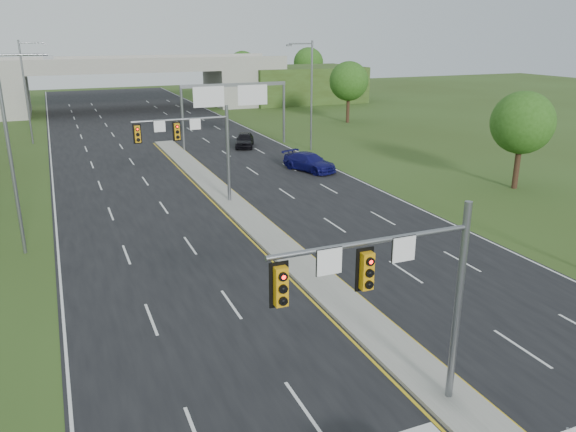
# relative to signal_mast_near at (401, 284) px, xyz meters

# --- Properties ---
(ground) EXTENTS (240.00, 240.00, 0.00)m
(ground) POSITION_rel_signal_mast_near_xyz_m (2.26, 0.07, -4.73)
(ground) COLOR #314317
(ground) RESTS_ON ground
(road) EXTENTS (24.00, 160.00, 0.02)m
(road) POSITION_rel_signal_mast_near_xyz_m (2.26, 35.07, -4.72)
(road) COLOR black
(road) RESTS_ON ground
(median) EXTENTS (2.00, 54.00, 0.16)m
(median) POSITION_rel_signal_mast_near_xyz_m (2.26, 23.07, -4.63)
(median) COLOR gray
(median) RESTS_ON road
(lane_markings) EXTENTS (23.72, 160.00, 0.01)m
(lane_markings) POSITION_rel_signal_mast_near_xyz_m (1.66, 28.99, -4.70)
(lane_markings) COLOR gold
(lane_markings) RESTS_ON road
(signal_mast_near) EXTENTS (6.62, 0.60, 7.00)m
(signal_mast_near) POSITION_rel_signal_mast_near_xyz_m (0.00, 0.00, 0.00)
(signal_mast_near) COLOR slate
(signal_mast_near) RESTS_ON ground
(signal_mast_far) EXTENTS (6.62, 0.60, 7.00)m
(signal_mast_far) POSITION_rel_signal_mast_near_xyz_m (0.00, 25.00, 0.00)
(signal_mast_far) COLOR slate
(signal_mast_far) RESTS_ON ground
(sign_gantry) EXTENTS (11.58, 0.44, 6.67)m
(sign_gantry) POSITION_rel_signal_mast_near_xyz_m (8.95, 44.99, 0.51)
(sign_gantry) COLOR slate
(sign_gantry) RESTS_ON ground
(overpass) EXTENTS (80.00, 14.00, 8.10)m
(overpass) POSITION_rel_signal_mast_near_xyz_m (2.26, 80.07, -1.17)
(overpass) COLOR gray
(overpass) RESTS_ON ground
(lightpole_l_mid) EXTENTS (2.85, 0.25, 11.00)m
(lightpole_l_mid) POSITION_rel_signal_mast_near_xyz_m (-11.03, 20.07, 1.38)
(lightpole_l_mid) COLOR slate
(lightpole_l_mid) RESTS_ON ground
(lightpole_l_far) EXTENTS (2.85, 0.25, 11.00)m
(lightpole_l_far) POSITION_rel_signal_mast_near_xyz_m (-11.03, 55.07, 1.38)
(lightpole_l_far) COLOR slate
(lightpole_l_far) RESTS_ON ground
(lightpole_r_far) EXTENTS (2.85, 0.25, 11.00)m
(lightpole_r_far) POSITION_rel_signal_mast_near_xyz_m (15.56, 40.07, 1.38)
(lightpole_r_far) COLOR slate
(lightpole_r_far) RESTS_ON ground
(tree_r_near) EXTENTS (4.80, 4.80, 7.60)m
(tree_r_near) POSITION_rel_signal_mast_near_xyz_m (24.26, 20.07, 0.45)
(tree_r_near) COLOR #382316
(tree_r_near) RESTS_ON ground
(tree_r_mid) EXTENTS (5.20, 5.20, 8.12)m
(tree_r_mid) POSITION_rel_signal_mast_near_xyz_m (28.26, 55.07, 0.78)
(tree_r_mid) COLOR #382316
(tree_r_mid) RESTS_ON ground
(tree_back_c) EXTENTS (5.60, 5.60, 8.32)m
(tree_back_c) POSITION_rel_signal_mast_near_xyz_m (26.26, 94.07, 0.78)
(tree_back_c) COLOR #382316
(tree_back_c) RESTS_ON ground
(tree_back_d) EXTENTS (6.00, 6.00, 8.85)m
(tree_back_d) POSITION_rel_signal_mast_near_xyz_m (40.26, 94.07, 1.11)
(tree_back_d) COLOR #382316
(tree_back_d) RESTS_ON ground
(car_far_b) EXTENTS (3.92, 5.80, 1.56)m
(car_far_b) POSITION_rel_signal_mast_near_xyz_m (11.70, 31.66, -3.92)
(car_far_b) COLOR #0E0E54
(car_far_b) RESTS_ON road
(car_far_c) EXTENTS (3.39, 4.89, 1.55)m
(car_far_c) POSITION_rel_signal_mast_near_xyz_m (9.82, 44.14, -3.93)
(car_far_c) COLOR black
(car_far_c) RESTS_ON road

